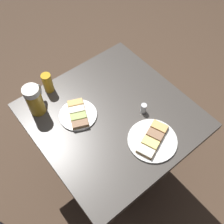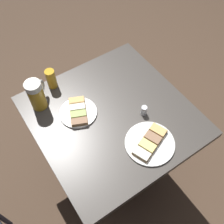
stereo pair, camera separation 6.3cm
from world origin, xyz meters
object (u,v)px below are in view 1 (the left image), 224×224
Objects in this scene: plate_near at (152,140)px; plate_far at (78,114)px; salt_shaker at (144,108)px; beer_mug at (35,100)px; beer_glass_small at (48,83)px.

plate_near is 1.23× the size of plate_far.
plate_far is 3.55× the size of salt_shaker.
beer_glass_small is (-0.11, -0.08, -0.03)m from beer_mug.
beer_mug is at bearing -56.66° from plate_near.
plate_far is at bearing 95.77° from beer_glass_small.
plate_far is 0.22m from beer_mug.
beer_mug is at bearing 34.78° from beer_glass_small.
beer_mug is (0.14, -0.16, 0.07)m from plate_far.
beer_glass_small is at bearing -84.23° from plate_far.
plate_near is at bearing 123.34° from beer_mug.
beer_mug is 3.18× the size of salt_shaker.
plate_near is 0.61m from beer_mug.
plate_far is (0.19, -0.34, 0.00)m from plate_near.
beer_glass_small is (0.02, -0.24, 0.05)m from plate_far.
salt_shaker is at bearing 145.54° from plate_far.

